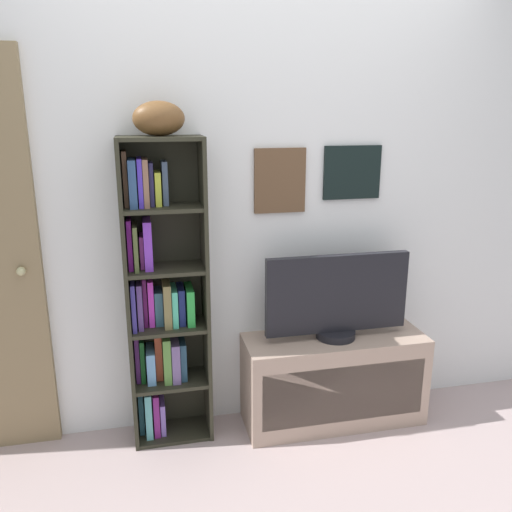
{
  "coord_description": "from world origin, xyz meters",
  "views": [
    {
      "loc": [
        -0.62,
        -1.63,
        1.75
      ],
      "look_at": [
        -0.07,
        0.85,
        1.04
      ],
      "focal_mm": 36.91,
      "sensor_mm": 36.0,
      "label": 1
    }
  ],
  "objects_px": {
    "football": "(159,118)",
    "television": "(337,297)",
    "tv_stand": "(334,379)",
    "bookshelf": "(161,301)"
  },
  "relations": [
    {
      "from": "football",
      "to": "television",
      "type": "bearing_deg",
      "value": -3.7
    },
    {
      "from": "tv_stand",
      "to": "football",
      "type": "bearing_deg",
      "value": 176.24
    },
    {
      "from": "bookshelf",
      "to": "tv_stand",
      "type": "xyz_separation_m",
      "value": [
        0.95,
        -0.09,
        -0.52
      ]
    },
    {
      "from": "bookshelf",
      "to": "tv_stand",
      "type": "relative_size",
      "value": 1.59
    },
    {
      "from": "bookshelf",
      "to": "television",
      "type": "xyz_separation_m",
      "value": [
        0.95,
        -0.09,
        -0.03
      ]
    },
    {
      "from": "football",
      "to": "television",
      "type": "height_order",
      "value": "football"
    },
    {
      "from": "bookshelf",
      "to": "tv_stand",
      "type": "height_order",
      "value": "bookshelf"
    },
    {
      "from": "tv_stand",
      "to": "television",
      "type": "distance_m",
      "value": 0.5
    },
    {
      "from": "bookshelf",
      "to": "television",
      "type": "bearing_deg",
      "value": -5.15
    },
    {
      "from": "bookshelf",
      "to": "television",
      "type": "relative_size",
      "value": 2.02
    }
  ]
}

